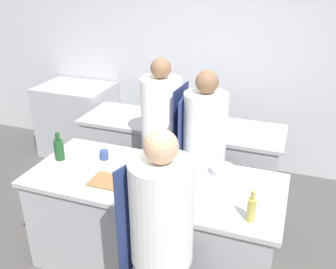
{
  "coord_description": "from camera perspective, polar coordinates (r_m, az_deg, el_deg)",
  "views": [
    {
      "loc": [
        1.02,
        -2.45,
        2.5
      ],
      "look_at": [
        0.0,
        0.35,
        1.14
      ],
      "focal_mm": 40.0,
      "sensor_mm": 36.0,
      "label": 1
    }
  ],
  "objects": [
    {
      "name": "chef_at_prep_near",
      "position": [
        2.52,
        -1.0,
        -17.06
      ],
      "size": [
        0.45,
        0.44,
        1.67
      ],
      "rotation": [
        0.0,
        0.0,
        1.29
      ],
      "color": "black",
      "rests_on": "ground_plane"
    },
    {
      "name": "cutting_board",
      "position": [
        3.08,
        -8.27,
        -7.21
      ],
      "size": [
        0.39,
        0.24,
        0.01
      ],
      "color": "olive",
      "rests_on": "prep_counter"
    },
    {
      "name": "bottle_wine",
      "position": [
        2.66,
        12.58,
        -11.02
      ],
      "size": [
        0.06,
        0.06,
        0.24
      ],
      "color": "#B2A84C",
      "rests_on": "prep_counter"
    },
    {
      "name": "chef_at_stove",
      "position": [
        3.77,
        -0.95,
        -1.29
      ],
      "size": [
        0.42,
        0.4,
        1.72
      ],
      "rotation": [
        0.0,
        0.0,
        -1.62
      ],
      "color": "black",
      "rests_on": "ground_plane"
    },
    {
      "name": "pass_counter",
      "position": [
        4.35,
        1.8,
        -3.61
      ],
      "size": [
        2.28,
        0.71,
        0.89
      ],
      "color": "#A8AAAF",
      "rests_on": "ground_plane"
    },
    {
      "name": "ground_plane",
      "position": [
        3.65,
        -1.98,
        -18.71
      ],
      "size": [
        16.0,
        16.0,
        0.0
      ],
      "primitive_type": "plane",
      "color": "#4C4947"
    },
    {
      "name": "bowl_prep_small",
      "position": [
        3.21,
        8.21,
        -5.31
      ],
      "size": [
        0.21,
        0.21,
        0.06
      ],
      "color": "#B7BABC",
      "rests_on": "prep_counter"
    },
    {
      "name": "bottle_cooking_oil",
      "position": [
        2.72,
        2.94,
        -9.62
      ],
      "size": [
        0.07,
        0.07,
        0.22
      ],
      "color": "#5B2319",
      "rests_on": "prep_counter"
    },
    {
      "name": "cup",
      "position": [
        3.43,
        -9.72,
        -3.07
      ],
      "size": [
        0.08,
        0.08,
        0.08
      ],
      "color": "#33477F",
      "rests_on": "prep_counter"
    },
    {
      "name": "prep_counter",
      "position": [
        3.36,
        -2.09,
        -13.18
      ],
      "size": [
        2.12,
        0.91,
        0.89
      ],
      "color": "#A8AAAF",
      "rests_on": "ground_plane"
    },
    {
      "name": "bowl_mixing_large",
      "position": [
        3.03,
        -2.49,
        -6.71
      ],
      "size": [
        0.17,
        0.17,
        0.09
      ],
      "color": "white",
      "rests_on": "prep_counter"
    },
    {
      "name": "bottle_vinegar",
      "position": [
        2.82,
        -7.03,
        -8.82
      ],
      "size": [
        0.06,
        0.06,
        0.18
      ],
      "color": "silver",
      "rests_on": "prep_counter"
    },
    {
      "name": "oven_range",
      "position": [
        5.44,
        -13.59,
        2.24
      ],
      "size": [
        0.97,
        0.73,
        0.99
      ],
      "color": "#A8AAAF",
      "rests_on": "ground_plane"
    },
    {
      "name": "wall_back",
      "position": [
        4.82,
        7.37,
        11.21
      ],
      "size": [
        8.0,
        0.06,
        2.8
      ],
      "color": "silver",
      "rests_on": "ground_plane"
    },
    {
      "name": "bottle_olive_oil",
      "position": [
        3.49,
        -16.27,
        -2.12
      ],
      "size": [
        0.09,
        0.09,
        0.26
      ],
      "color": "#19471E",
      "rests_on": "prep_counter"
    },
    {
      "name": "chef_at_pass_far",
      "position": [
        3.54,
        5.39,
        -3.64
      ],
      "size": [
        0.43,
        0.41,
        1.68
      ],
      "rotation": [
        0.0,
        0.0,
        1.68
      ],
      "color": "black",
      "rests_on": "ground_plane"
    }
  ]
}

